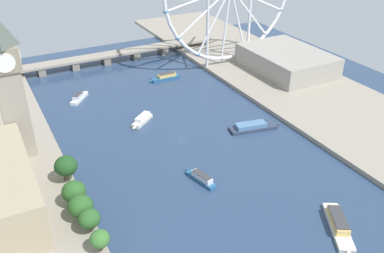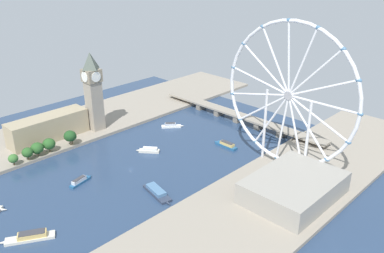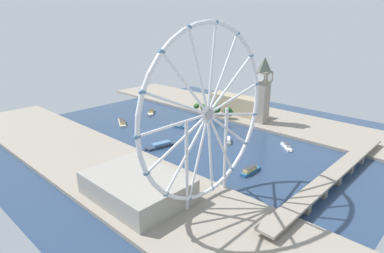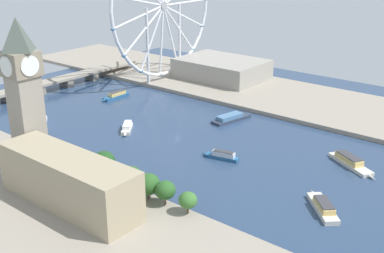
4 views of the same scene
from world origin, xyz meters
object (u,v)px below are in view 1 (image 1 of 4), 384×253
object	(u,v)px
clock_tower	(9,86)
tour_boat_3	(253,127)
riverside_hall	(286,61)
tour_boat_0	(338,224)
tour_boat_1	(201,178)
parliament_block	(9,185)
tour_boat_4	(165,77)
tour_boat_2	(79,97)
river_bridge	(105,57)
tour_boat_5	(142,120)

from	to	relation	value
clock_tower	tour_boat_3	world-z (taller)	clock_tower
riverside_hall	tour_boat_0	size ratio (longest dim) A/B	2.19
clock_tower	tour_boat_1	xyz separation A→B (m)	(78.82, -68.70, -42.90)
clock_tower	tour_boat_1	bearing A→B (deg)	-41.07
clock_tower	riverside_hall	distance (m)	220.52
riverside_hall	tour_boat_1	distance (m)	169.39
parliament_block	tour_boat_3	bearing A→B (deg)	4.31
riverside_hall	tour_boat_4	world-z (taller)	riverside_hall
riverside_hall	tour_boat_2	distance (m)	170.53
parliament_block	riverside_hall	world-z (taller)	parliament_block
river_bridge	tour_boat_4	distance (m)	66.72
riverside_hall	river_bridge	xyz separation A→B (m)	(-126.65, 93.95, -5.02)
tour_boat_2	tour_boat_3	size ratio (longest dim) A/B	0.58
riverside_hall	tour_boat_2	size ratio (longest dim) A/B	3.57
clock_tower	river_bridge	bearing A→B (deg)	54.39
tour_boat_5	parliament_block	bearing A→B (deg)	-6.83
parliament_block	tour_boat_2	world-z (taller)	parliament_block
tour_boat_1	tour_boat_2	xyz separation A→B (m)	(-30.49, 130.10, -0.06)
river_bridge	tour_boat_5	size ratio (longest dim) A/B	10.54
tour_boat_0	river_bridge	bearing A→B (deg)	-143.52
clock_tower	tour_boat_3	distance (m)	146.76
tour_boat_1	tour_boat_5	bearing A→B (deg)	-10.97
tour_boat_0	tour_boat_5	xyz separation A→B (m)	(-41.31, 136.34, -0.18)
parliament_block	riverside_hall	xyz separation A→B (m)	(227.71, 77.29, -3.67)
parliament_block	tour_boat_5	bearing A→B (deg)	31.34
tour_boat_0	parliament_block	bearing A→B (deg)	-92.50
clock_tower	tour_boat_1	world-z (taller)	clock_tower
riverside_hall	tour_boat_3	world-z (taller)	riverside_hall
tour_boat_0	tour_boat_3	xyz separation A→B (m)	(18.41, 93.94, -0.29)
parliament_block	tour_boat_1	distance (m)	94.25
tour_boat_0	tour_boat_4	xyz separation A→B (m)	(3.36, 195.40, 0.00)
parliament_block	river_bridge	world-z (taller)	parliament_block
river_bridge	parliament_block	bearing A→B (deg)	-120.55
clock_tower	tour_boat_0	size ratio (longest dim) A/B	2.37
tour_boat_3	riverside_hall	bearing A→B (deg)	51.11
parliament_block	tour_boat_3	size ratio (longest dim) A/B	2.14
tour_boat_1	tour_boat_2	bearing A→B (deg)	0.04
clock_tower	parliament_block	distance (m)	56.81
tour_boat_1	tour_boat_2	world-z (taller)	tour_boat_2
river_bridge	tour_boat_1	size ratio (longest dim) A/B	9.10
clock_tower	parliament_block	size ratio (longest dim) A/B	1.04
parliament_block	tour_boat_0	size ratio (longest dim) A/B	2.28
tour_boat_0	tour_boat_5	bearing A→B (deg)	-132.98
tour_boat_2	parliament_block	bearing A→B (deg)	-169.16
tour_boat_2	clock_tower	bearing A→B (deg)	-178.25
tour_boat_4	tour_boat_5	xyz separation A→B (m)	(-44.67, -59.06, -0.18)
tour_boat_1	clock_tower	bearing A→B (deg)	35.78
clock_tower	tour_boat_3	xyz separation A→B (m)	(135.69, -35.65, -43.07)
parliament_block	tour_boat_0	world-z (taller)	parliament_block
riverside_hall	tour_boat_5	bearing A→B (deg)	-170.35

